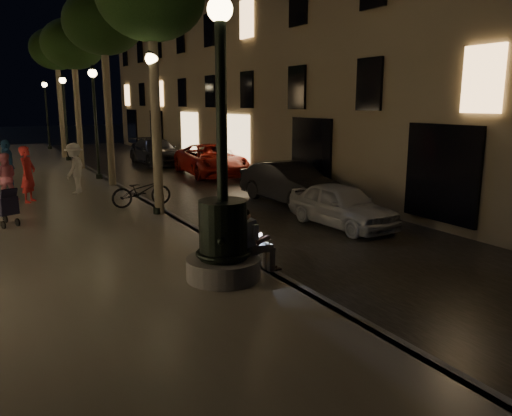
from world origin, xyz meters
TOP-DOWN VIEW (x-y plane):
  - ground at (0.00, 15.00)m, footprint 120.00×120.00m
  - cobble_lane at (3.00, 15.00)m, footprint 6.00×45.00m
  - promenade at (-4.00, 15.00)m, footprint 8.00×45.00m
  - curb_strip at (0.00, 15.00)m, footprint 0.25×45.00m
  - building_right at (10.00, 18.00)m, footprint 8.00×36.00m
  - fountain_lamppost at (-1.00, 2.00)m, footprint 1.40×1.40m
  - seated_man_laptop at (-0.39, 2.00)m, footprint 0.94×0.32m
  - tree_second at (-0.20, 14.00)m, footprint 3.00×3.00m
  - tree_third at (-0.30, 20.00)m, footprint 3.00×3.00m
  - tree_far at (-0.22, 26.00)m, footprint 3.00×3.00m
  - lamp_curb_a at (-0.30, 8.00)m, footprint 0.36×0.36m
  - lamp_curb_b at (-0.30, 16.00)m, footprint 0.36×0.36m
  - lamp_curb_c at (-0.30, 24.00)m, footprint 0.36×0.36m
  - lamp_curb_d at (-0.30, 32.00)m, footprint 0.36×0.36m
  - stroller at (-4.38, 8.56)m, footprint 0.77×1.12m
  - car_front at (4.00, 4.73)m, footprint 1.61×3.66m
  - car_second at (4.55, 8.27)m, footprint 1.80×4.39m
  - car_third at (4.96, 15.85)m, footprint 2.93×5.53m
  - car_rear at (4.00, 21.29)m, footprint 2.07×4.97m
  - pedestrian_red at (-3.45, 11.79)m, footprint 0.73×0.81m
  - pedestrian_pink at (-4.12, 12.26)m, footprint 0.83×0.67m
  - pedestrian_white at (-1.81, 12.78)m, footprint 1.19×1.36m
  - pedestrian_blue at (-3.92, 14.07)m, footprint 0.65×1.20m
  - bicycle at (-0.40, 9.29)m, footprint 1.90×0.69m

SIDE VIEW (x-z plane):
  - ground at x=0.00m, z-range 0.00..0.00m
  - cobble_lane at x=3.00m, z-range 0.00..0.02m
  - promenade at x=-4.00m, z-range 0.00..0.20m
  - curb_strip at x=0.00m, z-range 0.00..0.20m
  - car_front at x=4.00m, z-range 0.00..1.22m
  - bicycle at x=-0.40m, z-range 0.20..1.20m
  - car_second at x=4.55m, z-range 0.00..1.41m
  - car_rear at x=4.00m, z-range 0.00..1.44m
  - car_third at x=4.96m, z-range 0.00..1.48m
  - stroller at x=-4.38m, z-range 0.20..1.36m
  - seated_man_laptop at x=-0.39m, z-range 0.24..1.55m
  - pedestrian_pink at x=-4.12m, z-range 0.20..1.83m
  - pedestrian_white at x=-1.81m, z-range 0.20..2.03m
  - pedestrian_red at x=-3.45m, z-range 0.20..2.06m
  - pedestrian_blue at x=-3.92m, z-range 0.20..2.14m
  - fountain_lamppost at x=-1.00m, z-range -1.39..3.81m
  - lamp_curb_a at x=-0.30m, z-range 0.83..5.64m
  - lamp_curb_b at x=-0.30m, z-range 0.83..5.64m
  - lamp_curb_c at x=-0.30m, z-range 0.83..5.64m
  - lamp_curb_d at x=-0.30m, z-range 0.83..5.64m
  - tree_third at x=-0.30m, z-range 2.54..9.74m
  - tree_second at x=-0.20m, z-range 2.63..10.03m
  - tree_far at x=-0.22m, z-range 2.68..10.18m
  - building_right at x=10.00m, z-range 0.00..15.00m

